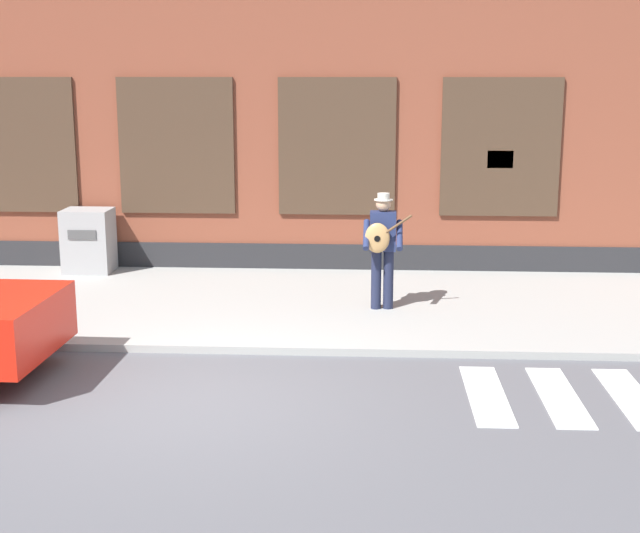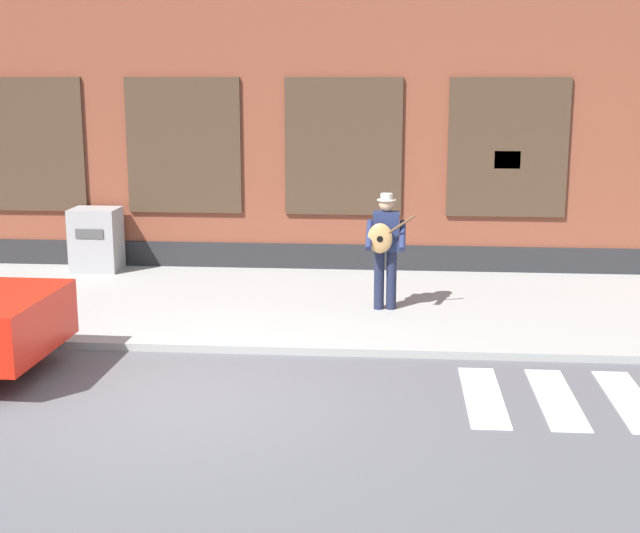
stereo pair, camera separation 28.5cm
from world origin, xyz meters
name	(u,v)px [view 2 (the right image)]	position (x,y,z in m)	size (l,w,h in m)	color
ground_plane	(183,400)	(0.00, 0.00, 0.00)	(160.00, 160.00, 0.00)	#56565B
sidewalk	(243,303)	(0.00, 4.01, 0.05)	(28.00, 4.69, 0.10)	#9E9E99
building_backdrop	(276,18)	(0.00, 8.35, 4.54)	(28.00, 4.06, 9.10)	brown
busker	(385,244)	(2.17, 3.66, 1.08)	(0.70, 0.52, 1.72)	#1E233D
utility_box	(96,239)	(-2.92, 5.91, 0.65)	(0.82, 0.69, 1.11)	#9E9E9E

